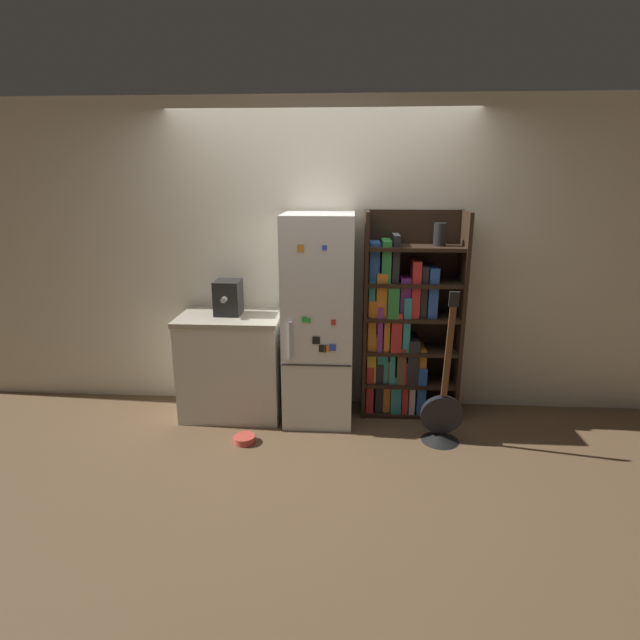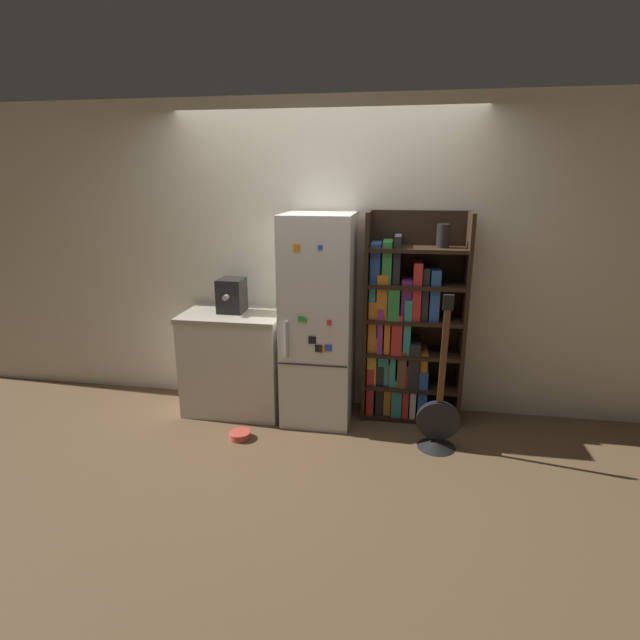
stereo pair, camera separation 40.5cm
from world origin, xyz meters
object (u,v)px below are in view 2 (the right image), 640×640
Objects in this scene: refrigerator at (319,320)px; guitar at (438,426)px; pet_bowl at (240,435)px; bookshelf at (404,331)px; espresso_machine at (232,295)px.

refrigerator reaches higher than guitar.
pet_bowl is at bearing -137.44° from refrigerator.
refrigerator is 0.71m from bookshelf.
guitar is (1.72, -0.44, -0.84)m from espresso_machine.
espresso_machine is 1.97m from guitar.
espresso_machine is (-0.75, 0.05, 0.16)m from refrigerator.
espresso_machine is 1.15m from pet_bowl.
bookshelf is 1.47m from espresso_machine.
guitar is (0.97, -0.38, -0.68)m from refrigerator.
pet_bowl is at bearing -69.11° from espresso_machine.
guitar is 7.14× the size of pet_bowl.
espresso_machine is at bearing -176.43° from bookshelf.
refrigerator is 5.95× the size of espresso_machine.
guitar is 1.52m from pet_bowl.
refrigerator reaches higher than pet_bowl.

